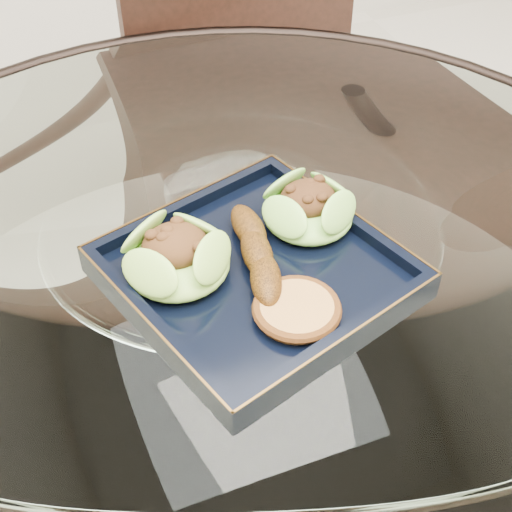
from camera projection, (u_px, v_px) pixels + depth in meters
name	position (u px, v px, depth m)	size (l,w,h in m)	color
dining_table	(244.00, 346.00, 0.91)	(1.13, 1.13, 0.77)	white
dining_chair	(270.00, 124.00, 1.29)	(0.48, 0.48, 1.07)	black
navy_plate	(256.00, 277.00, 0.76)	(0.27, 0.27, 0.02)	black
lettuce_wrap_left	(177.00, 259.00, 0.73)	(0.11, 0.11, 0.04)	#7AB033
lettuce_wrap_right	(308.00, 210.00, 0.79)	(0.10, 0.10, 0.04)	#5FA32F
roasted_plantain	(257.00, 252.00, 0.75)	(0.15, 0.03, 0.03)	#5E3309
crumb_patty	(297.00, 310.00, 0.70)	(0.08, 0.08, 0.01)	#C98643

